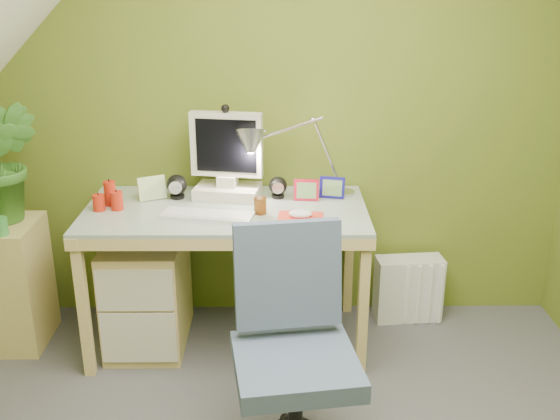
{
  "coord_description": "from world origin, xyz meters",
  "views": [
    {
      "loc": [
        -0.02,
        -1.93,
        1.94
      ],
      "look_at": [
        0.0,
        1.0,
        0.85
      ],
      "focal_mm": 42.0,
      "sensor_mm": 36.0,
      "label": 1
    }
  ],
  "objects_px": {
    "monitor": "(226,145)",
    "task_chair": "(296,362)",
    "desk": "(228,276)",
    "desk_lamp": "(312,138)",
    "side_ledge": "(19,284)",
    "potted_plant": "(4,162)",
    "radiator": "(408,289)"
  },
  "relations": [
    {
      "from": "potted_plant",
      "to": "monitor",
      "type": "bearing_deg",
      "value": 6.44
    },
    {
      "from": "desk_lamp",
      "to": "side_ledge",
      "type": "bearing_deg",
      "value": -173.65
    },
    {
      "from": "potted_plant",
      "to": "desk_lamp",
      "type": "bearing_deg",
      "value": 4.61
    },
    {
      "from": "radiator",
      "to": "side_ledge",
      "type": "bearing_deg",
      "value": -179.43
    },
    {
      "from": "side_ledge",
      "to": "task_chair",
      "type": "relative_size",
      "value": 0.71
    },
    {
      "from": "desk",
      "to": "radiator",
      "type": "height_order",
      "value": "desk"
    },
    {
      "from": "desk",
      "to": "task_chair",
      "type": "xyz_separation_m",
      "value": [
        0.33,
        -0.96,
        0.1
      ]
    },
    {
      "from": "task_chair",
      "to": "side_ledge",
      "type": "bearing_deg",
      "value": 138.12
    },
    {
      "from": "desk",
      "to": "radiator",
      "type": "distance_m",
      "value": 1.07
    },
    {
      "from": "monitor",
      "to": "task_chair",
      "type": "height_order",
      "value": "monitor"
    },
    {
      "from": "potted_plant",
      "to": "task_chair",
      "type": "xyz_separation_m",
      "value": [
        1.46,
        -1.02,
        -0.52
      ]
    },
    {
      "from": "desk",
      "to": "desk_lamp",
      "type": "xyz_separation_m",
      "value": [
        0.45,
        0.18,
        0.71
      ]
    },
    {
      "from": "desk_lamp",
      "to": "radiator",
      "type": "distance_m",
      "value": 1.08
    },
    {
      "from": "task_chair",
      "to": "potted_plant",
      "type": "bearing_deg",
      "value": 136.78
    },
    {
      "from": "monitor",
      "to": "radiator",
      "type": "xyz_separation_m",
      "value": [
        1.03,
        0.05,
        -0.87
      ]
    },
    {
      "from": "task_chair",
      "to": "radiator",
      "type": "relative_size",
      "value": 2.57
    },
    {
      "from": "desk",
      "to": "desk_lamp",
      "type": "relative_size",
      "value": 2.25
    },
    {
      "from": "side_ledge",
      "to": "potted_plant",
      "type": "bearing_deg",
      "value": 90.0
    },
    {
      "from": "desk_lamp",
      "to": "potted_plant",
      "type": "bearing_deg",
      "value": -175.45
    },
    {
      "from": "desk",
      "to": "desk_lamp",
      "type": "bearing_deg",
      "value": 22.11
    },
    {
      "from": "side_ledge",
      "to": "potted_plant",
      "type": "distance_m",
      "value": 0.67
    },
    {
      "from": "desk_lamp",
      "to": "potted_plant",
      "type": "relative_size",
      "value": 1.01
    },
    {
      "from": "desk",
      "to": "desk_lamp",
      "type": "distance_m",
      "value": 0.86
    },
    {
      "from": "monitor",
      "to": "side_ledge",
      "type": "distance_m",
      "value": 1.34
    },
    {
      "from": "desk",
      "to": "potted_plant",
      "type": "distance_m",
      "value": 1.28
    },
    {
      "from": "side_ledge",
      "to": "desk_lamp",
      "type": "bearing_deg",
      "value": 6.41
    },
    {
      "from": "monitor",
      "to": "side_ledge",
      "type": "height_order",
      "value": "monitor"
    },
    {
      "from": "monitor",
      "to": "radiator",
      "type": "bearing_deg",
      "value": 12.14
    },
    {
      "from": "desk",
      "to": "potted_plant",
      "type": "xyz_separation_m",
      "value": [
        -1.12,
        0.05,
        0.62
      ]
    },
    {
      "from": "monitor",
      "to": "potted_plant",
      "type": "xyz_separation_m",
      "value": [
        -1.12,
        -0.13,
        -0.05
      ]
    },
    {
      "from": "monitor",
      "to": "potted_plant",
      "type": "distance_m",
      "value": 1.13
    },
    {
      "from": "monitor",
      "to": "potted_plant",
      "type": "relative_size",
      "value": 0.9
    }
  ]
}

